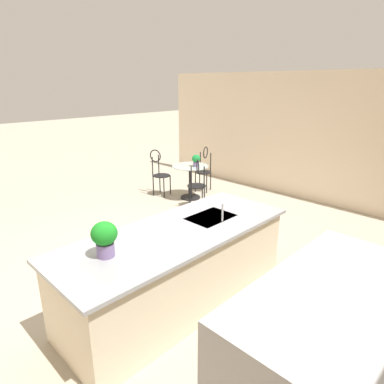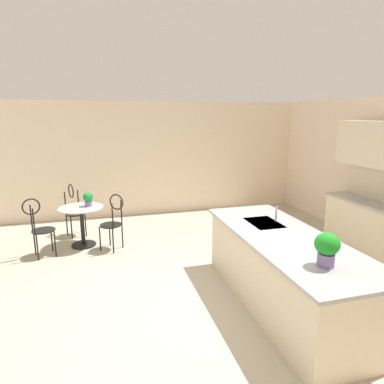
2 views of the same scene
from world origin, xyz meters
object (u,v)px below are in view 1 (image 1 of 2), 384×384
at_px(potted_plant_on_table, 196,160).
at_px(potted_plant_counter_far, 104,237).
at_px(chair_toward_desk, 197,181).
at_px(chair_by_island, 159,170).
at_px(chair_near_window, 204,167).
at_px(bistro_table, 190,179).

xyz_separation_m(potted_plant_on_table, potted_plant_counter_far, (3.64, 2.33, 0.23)).
bearing_deg(potted_plant_on_table, chair_toward_desk, 45.74).
distance_m(chair_by_island, potted_plant_counter_far, 4.56).
bearing_deg(chair_near_window, potted_plant_counter_far, 31.95).
bearing_deg(potted_plant_on_table, potted_plant_counter_far, 32.64).
relative_size(bistro_table, potted_plant_on_table, 3.11).
relative_size(bistro_table, chair_near_window, 0.77).
height_order(bistro_table, chair_toward_desk, chair_toward_desk).
relative_size(chair_near_window, potted_plant_on_table, 4.05).
distance_m(chair_near_window, chair_toward_desk, 1.23).
distance_m(bistro_table, chair_near_window, 0.67).
xyz_separation_m(chair_near_window, potted_plant_counter_far, (4.23, 2.64, 0.54)).
relative_size(bistro_table, chair_toward_desk, 0.77).
xyz_separation_m(chair_toward_desk, potted_plant_on_table, (-0.40, -0.41, 0.31)).
bearing_deg(chair_toward_desk, potted_plant_on_table, -134.26).
height_order(chair_near_window, chair_toward_desk, same).
relative_size(chair_toward_desk, potted_plant_on_table, 4.05).
bearing_deg(bistro_table, potted_plant_on_table, 108.08).
relative_size(potted_plant_on_table, potted_plant_counter_far, 0.75).
bearing_deg(chair_near_window, chair_by_island, -27.28).
relative_size(chair_near_window, potted_plant_counter_far, 3.04).
xyz_separation_m(chair_toward_desk, potted_plant_counter_far, (3.23, 1.92, 0.54)).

